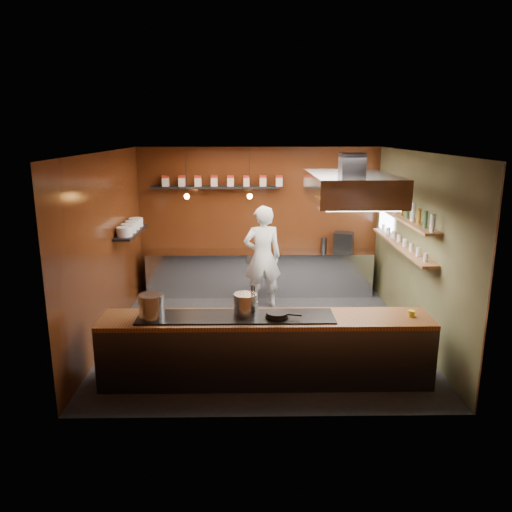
{
  "coord_description": "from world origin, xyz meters",
  "views": [
    {
      "loc": [
        -0.23,
        -7.8,
        3.32
      ],
      "look_at": [
        -0.1,
        0.4,
        1.25
      ],
      "focal_mm": 35.0,
      "sensor_mm": 36.0,
      "label": 1
    }
  ],
  "objects_px": {
    "stockpot_small": "(245,304)",
    "espresso_machine": "(343,242)",
    "chef": "(263,257)",
    "extractor_hood": "(351,187)",
    "stockpot_large": "(152,306)"
  },
  "relations": [
    {
      "from": "chef",
      "to": "stockpot_small",
      "type": "bearing_deg",
      "value": 75.17
    },
    {
      "from": "stockpot_large",
      "to": "espresso_machine",
      "type": "height_order",
      "value": "espresso_machine"
    },
    {
      "from": "stockpot_large",
      "to": "espresso_machine",
      "type": "distance_m",
      "value": 5.05
    },
    {
      "from": "stockpot_small",
      "to": "espresso_machine",
      "type": "height_order",
      "value": "espresso_machine"
    },
    {
      "from": "stockpot_small",
      "to": "chef",
      "type": "height_order",
      "value": "chef"
    },
    {
      "from": "stockpot_large",
      "to": "espresso_machine",
      "type": "bearing_deg",
      "value": 50.21
    },
    {
      "from": "stockpot_small",
      "to": "espresso_machine",
      "type": "distance_m",
      "value": 4.28
    },
    {
      "from": "stockpot_large",
      "to": "stockpot_small",
      "type": "xyz_separation_m",
      "value": [
        1.22,
        0.11,
        -0.02
      ]
    },
    {
      "from": "chef",
      "to": "stockpot_large",
      "type": "bearing_deg",
      "value": 54.38
    },
    {
      "from": "chef",
      "to": "extractor_hood",
      "type": "bearing_deg",
      "value": 116.98
    },
    {
      "from": "extractor_hood",
      "to": "stockpot_large",
      "type": "height_order",
      "value": "extractor_hood"
    },
    {
      "from": "stockpot_small",
      "to": "chef",
      "type": "xyz_separation_m",
      "value": [
        0.31,
        2.91,
        -0.1
      ]
    },
    {
      "from": "extractor_hood",
      "to": "stockpot_small",
      "type": "height_order",
      "value": "extractor_hood"
    },
    {
      "from": "stockpot_large",
      "to": "extractor_hood",
      "type": "bearing_deg",
      "value": 24.25
    },
    {
      "from": "stockpot_small",
      "to": "stockpot_large",
      "type": "bearing_deg",
      "value": -175.04
    }
  ]
}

